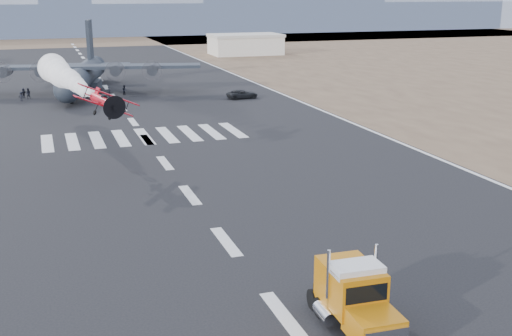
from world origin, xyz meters
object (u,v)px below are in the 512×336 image
crew_c (21,96)px  crew_d (93,92)px  semi_truck (355,297)px  crew_f (24,93)px  crew_b (28,94)px  support_vehicle (242,94)px  hangar_right (246,44)px  crew_a (80,91)px  crew_e (91,94)px  aerobatic_biplane (104,101)px  crew_g (109,91)px  crew_h (124,90)px  transport_aircraft (82,74)px

crew_c → crew_d: bearing=-142.7°
crew_d → semi_truck: bearing=-81.4°
crew_f → crew_b: bearing=-130.4°
semi_truck → support_vehicle: 79.37m
hangar_right → crew_a: size_ratio=12.49×
crew_a → crew_e: bearing=-109.4°
aerobatic_biplane → crew_g: size_ratio=3.71×
semi_truck → crew_c: 88.86m
support_vehicle → crew_b: (-35.42, 11.54, 0.18)m
hangar_right → crew_a: (-51.48, -62.42, -2.19)m
crew_a → crew_c: (-9.88, -3.36, -0.02)m
hangar_right → crew_h: 78.22m
crew_h → transport_aircraft: bearing=23.7°
crew_h → crew_d: bearing=60.1°
crew_a → crew_c: 10.43m
crew_c → crew_e: crew_e is taller
aerobatic_biplane → crew_a: bearing=81.5°
crew_b → crew_e: 11.08m
crew_a → crew_g: bearing=-65.6°
transport_aircraft → crew_b: 11.15m
aerobatic_biplane → crew_b: bearing=91.5°
crew_d → crew_g: crew_g is taller
transport_aircraft → crew_g: transport_aircraft is taller
support_vehicle → crew_h: size_ratio=3.06×
crew_c → crew_h: bearing=-146.4°
semi_truck → transport_aircraft: size_ratio=0.20×
crew_a → crew_g: (4.92, -2.82, 0.03)m
crew_a → crew_d: 2.90m
crew_b → crew_g: crew_b is taller
crew_g → transport_aircraft: bearing=43.7°
crew_a → crew_c: size_ratio=1.03×
hangar_right → crew_b: (-60.28, -63.83, -2.08)m
crew_e → crew_c: bearing=93.1°
crew_g → crew_c: bearing=103.7°
semi_truck → crew_f: semi_truck is taller
crew_c → crew_g: (14.80, 0.53, 0.05)m
support_vehicle → crew_e: 26.19m
transport_aircraft → support_vehicle: (25.74, -16.57, -2.49)m
transport_aircraft → crew_g: (4.04, -6.44, -2.39)m
hangar_right → crew_g: size_ratio=12.02×
semi_truck → crew_b: size_ratio=4.74×
crew_g → hangar_right: bearing=-23.9°
semi_truck → crew_b: semi_truck is taller
transport_aircraft → crew_d: size_ratio=27.75×
aerobatic_biplane → crew_e: size_ratio=3.81×
crew_e → crew_h: 6.78m
hangar_right → semi_truck: 158.57m
semi_truck → crew_g: (-3.72, 87.43, -1.08)m
hangar_right → crew_g: 80.18m
transport_aircraft → support_vehicle: 30.71m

